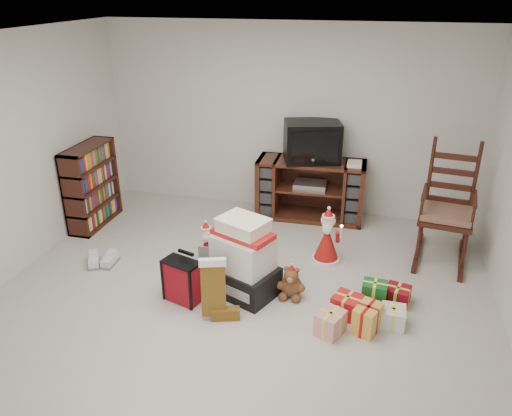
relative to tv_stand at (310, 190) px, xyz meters
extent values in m
cube|color=beige|center=(-0.38, -2.22, -0.41)|extent=(5.00, 5.00, 0.01)
cube|color=white|center=(-0.38, -2.22, 2.10)|extent=(5.00, 5.00, 0.01)
cube|color=beige|center=(-0.38, 0.28, 0.85)|extent=(5.00, 0.01, 2.50)
cube|color=beige|center=(-0.38, -4.72, 0.85)|extent=(5.00, 0.01, 2.50)
cube|color=#4B2415|center=(0.00, 0.00, 0.00)|extent=(1.42, 0.54, 0.80)
cube|color=#ACACAE|center=(0.00, -0.03, 0.07)|extent=(0.43, 0.31, 0.08)
cube|color=#37160F|center=(-2.71, -0.88, 0.13)|extent=(0.29, 0.87, 1.07)
cube|color=#37160F|center=(1.63, -0.75, 0.11)|extent=(0.63, 0.62, 0.05)
cube|color=brown|center=(1.63, -0.75, 0.17)|extent=(0.59, 0.57, 0.07)
cube|color=#37160F|center=(1.63, -0.50, 0.58)|extent=(0.48, 0.13, 0.87)
cube|color=#37160F|center=(1.63, -0.75, -0.37)|extent=(0.69, 1.00, 0.07)
cube|color=black|center=(-0.38, -1.97, -0.26)|extent=(0.78, 0.69, 0.29)
cube|color=silver|center=(-0.38, -1.97, 0.07)|extent=(0.67, 0.60, 0.36)
cube|color=red|center=(-0.38, -1.97, 0.27)|extent=(0.66, 0.52, 0.05)
cube|color=#F0E7C4|center=(-0.38, -1.97, 0.36)|extent=(0.54, 0.48, 0.12)
cube|color=maroon|center=(-0.93, -2.26, -0.18)|extent=(0.39, 0.28, 0.46)
cube|color=black|center=(-0.93, -2.18, 0.11)|extent=(0.18, 0.08, 0.03)
ellipsoid|color=brown|center=(0.11, -1.92, -0.29)|extent=(0.23, 0.19, 0.24)
sphere|color=brown|center=(0.11, -1.94, -0.15)|extent=(0.15, 0.15, 0.15)
cone|color=#9E1411|center=(0.36, -1.12, -0.18)|extent=(0.31, 0.31, 0.44)
sphere|color=beige|center=(0.36, -1.12, 0.09)|extent=(0.15, 0.15, 0.15)
cone|color=#9E1411|center=(0.36, -1.12, 0.20)|extent=(0.13, 0.13, 0.11)
cylinder|color=silver|center=(0.52, -1.24, 0.04)|extent=(0.02, 0.02, 0.13)
cone|color=#9E1411|center=(-0.93, -1.52, -0.23)|extent=(0.25, 0.25, 0.35)
sphere|color=beige|center=(-0.93, -1.52, 0.00)|extent=(0.12, 0.12, 0.12)
cone|color=#9E1411|center=(-0.93, -1.52, 0.09)|extent=(0.11, 0.11, 0.09)
cylinder|color=silver|center=(-0.80, -1.62, -0.04)|extent=(0.02, 0.02, 0.11)
cube|color=silver|center=(-2.17, -1.82, -0.35)|extent=(0.23, 0.30, 0.10)
cube|color=silver|center=(-1.99, -1.82, -0.35)|extent=(0.13, 0.28, 0.10)
cube|color=red|center=(0.68, -2.15, -0.28)|extent=(0.25, 0.25, 0.25)
cube|color=#1A682B|center=(0.87, -1.91, -0.28)|extent=(0.25, 0.25, 0.25)
cube|color=gold|center=(0.92, -2.29, -0.28)|extent=(0.25, 0.25, 0.25)
cube|color=white|center=(0.64, -2.48, -0.28)|extent=(0.25, 0.25, 0.25)
cube|color=silver|center=(1.11, -2.10, -0.28)|extent=(0.25, 0.25, 0.25)
cube|color=maroon|center=(1.06, -1.72, -0.28)|extent=(0.25, 0.25, 0.25)
cube|color=black|center=(-0.01, 0.02, 0.66)|extent=(0.80, 0.66, 0.51)
cube|color=black|center=(-0.01, -0.23, 0.66)|extent=(0.57, 0.18, 0.41)
camera|label=1|loc=(0.80, -6.14, 2.50)|focal=35.00mm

